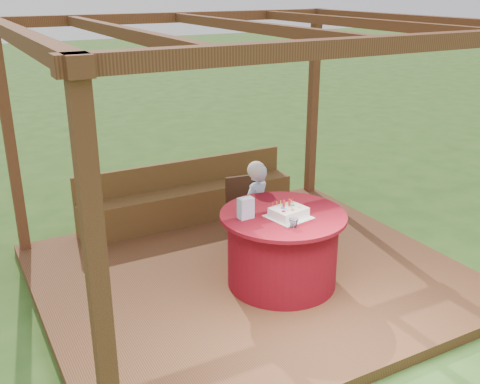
# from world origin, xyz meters

# --- Properties ---
(ground) EXTENTS (60.00, 60.00, 0.00)m
(ground) POSITION_xyz_m (0.00, 0.00, 0.00)
(ground) COLOR #2E541C
(ground) RESTS_ON ground
(deck) EXTENTS (4.50, 4.00, 0.12)m
(deck) POSITION_xyz_m (0.00, 0.00, 0.06)
(deck) COLOR brown
(deck) RESTS_ON ground
(pergola) EXTENTS (4.50, 4.00, 2.72)m
(pergola) POSITION_xyz_m (0.00, 0.00, 2.41)
(pergola) COLOR brown
(pergola) RESTS_ON deck
(bench) EXTENTS (3.00, 0.42, 0.80)m
(bench) POSITION_xyz_m (0.00, 1.72, 0.38)
(bench) COLOR brown
(bench) RESTS_ON deck
(table) EXTENTS (1.32, 1.32, 0.81)m
(table) POSITION_xyz_m (0.17, -0.37, 0.53)
(table) COLOR maroon
(table) RESTS_ON deck
(chair) EXTENTS (0.44, 0.44, 0.85)m
(chair) POSITION_xyz_m (0.31, 0.71, 0.58)
(chair) COLOR #3C2113
(chair) RESTS_ON deck
(elderly_woman) EXTENTS (0.47, 0.40, 1.15)m
(elderly_woman) POSITION_xyz_m (0.30, 0.41, 0.71)
(elderly_woman) COLOR #9DBFE9
(elderly_woman) RESTS_ON deck
(birthday_cake) EXTENTS (0.45, 0.45, 0.18)m
(birthday_cake) POSITION_xyz_m (0.17, -0.47, 0.98)
(birthday_cake) COLOR white
(birthday_cake) RESTS_ON table
(gift_bag) EXTENTS (0.16, 0.10, 0.22)m
(gift_bag) POSITION_xyz_m (-0.22, -0.28, 1.04)
(gift_bag) COLOR #DC8EC0
(gift_bag) RESTS_ON table
(drinking_glass) EXTENTS (0.12, 0.12, 0.09)m
(drinking_glass) POSITION_xyz_m (0.07, -0.71, 0.97)
(drinking_glass) COLOR white
(drinking_glass) RESTS_ON table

